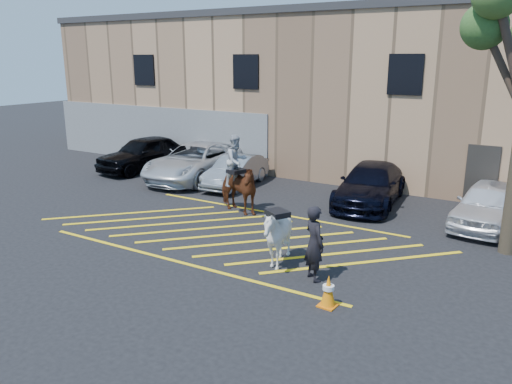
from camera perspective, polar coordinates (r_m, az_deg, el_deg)
The scene contains 12 objects.
ground at distance 15.51m, azimuth -2.12°, elevation -4.54°, with size 90.00×90.00×0.00m, color black.
car_black_suv at distance 24.38m, azimuth -12.64°, elevation 4.36°, with size 1.91×4.76×1.62m, color black.
car_white_pickup at distance 22.14m, azimuth -6.85°, elevation 3.49°, with size 2.61×5.67×1.58m, color silver.
car_silver_sedan at distance 20.80m, azimuth -2.31°, elevation 2.40°, with size 1.35×3.86×1.27m, color gray.
car_blue_suv at distance 18.74m, azimuth 12.96°, elevation 0.84°, with size 2.01×4.93×1.43m, color black.
car_white_suv at distance 17.44m, azimuth 25.01°, elevation -1.30°, with size 1.68×4.17×1.42m, color white.
handler at distance 12.04m, azimuth 6.69°, elevation -5.85°, with size 0.68×0.44×1.86m, color black.
warehouse at distance 25.57m, azimuth 12.78°, elevation 11.26°, with size 32.42×10.20×7.30m.
hatching_zone at distance 15.27m, azimuth -2.73°, elevation -4.84°, with size 12.60×5.12×0.01m.
mounted_bay at distance 17.09m, azimuth -2.24°, elevation 1.17°, with size 2.24×1.49×2.72m.
saddled_white at distance 12.77m, azimuth 2.44°, elevation -5.08°, with size 1.85×1.91×1.60m.
traffic_cone at distance 11.05m, azimuth 8.27°, elevation -11.10°, with size 0.41×0.41×0.73m.
Camera 1 is at (7.95, -12.25, 5.22)m, focal length 35.00 mm.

